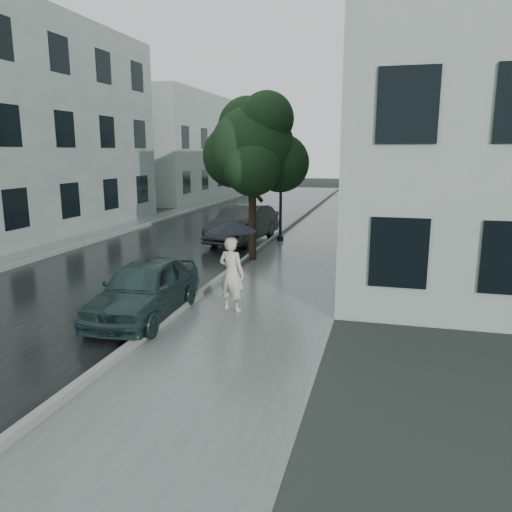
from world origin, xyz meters
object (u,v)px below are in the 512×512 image
(lamp_post, at_px, (277,167))
(car_near, at_px, (145,288))
(street_tree, at_px, (253,148))
(car_far, at_px, (243,224))
(pedestrian, at_px, (232,274))

(lamp_post, relative_size, car_near, 1.40)
(street_tree, xyz_separation_m, lamp_post, (0.01, 3.79, -0.71))
(car_near, relative_size, car_far, 0.85)
(pedestrian, height_order, street_tree, street_tree)
(car_near, bearing_deg, car_far, 90.58)
(car_near, xyz_separation_m, car_far, (-0.51, 9.79, 0.09))
(lamp_post, bearing_deg, pedestrian, -80.43)
(street_tree, xyz_separation_m, car_far, (-1.30, 3.19, -3.04))
(lamp_post, xyz_separation_m, car_near, (-0.80, -10.39, -2.41))
(street_tree, height_order, car_near, street_tree)
(lamp_post, xyz_separation_m, car_far, (-1.31, -0.60, -2.32))
(pedestrian, bearing_deg, car_near, 41.69)
(street_tree, distance_m, car_near, 7.34)
(street_tree, bearing_deg, lamp_post, 89.77)
(car_far, bearing_deg, street_tree, -60.50)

